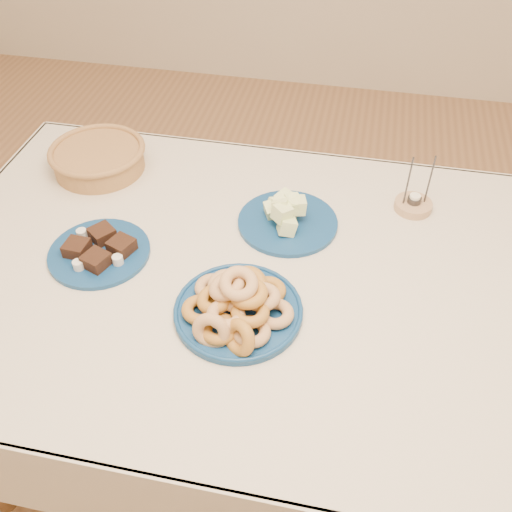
% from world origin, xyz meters
% --- Properties ---
extents(ground, '(5.00, 5.00, 0.00)m').
position_xyz_m(ground, '(0.00, 0.00, 0.00)').
color(ground, '#996C48').
rests_on(ground, ground).
extents(dining_table, '(1.71, 1.11, 0.75)m').
position_xyz_m(dining_table, '(0.00, 0.00, 0.64)').
color(dining_table, brown).
rests_on(dining_table, ground).
extents(donut_platter, '(0.36, 0.36, 0.13)m').
position_xyz_m(donut_platter, '(-0.02, -0.15, 0.78)').
color(donut_platter, navy).
rests_on(donut_platter, dining_table).
extents(melon_plate, '(0.31, 0.31, 0.09)m').
position_xyz_m(melon_plate, '(0.03, 0.20, 0.78)').
color(melon_plate, navy).
rests_on(melon_plate, dining_table).
extents(brownie_plate, '(0.32, 0.32, 0.05)m').
position_xyz_m(brownie_plate, '(-0.41, -0.02, 0.76)').
color(brownie_plate, navy).
rests_on(brownie_plate, dining_table).
extents(wicker_basket, '(0.35, 0.35, 0.08)m').
position_xyz_m(wicker_basket, '(-0.56, 0.33, 0.79)').
color(wicker_basket, brown).
rests_on(wicker_basket, dining_table).
extents(candle_holder, '(0.13, 0.13, 0.17)m').
position_xyz_m(candle_holder, '(0.37, 0.33, 0.77)').
color(candle_holder, tan).
rests_on(candle_holder, dining_table).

